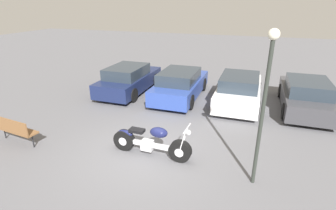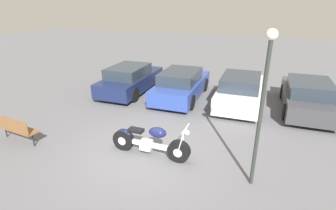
{
  "view_description": "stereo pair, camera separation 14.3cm",
  "coord_description": "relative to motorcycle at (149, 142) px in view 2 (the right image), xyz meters",
  "views": [
    {
      "loc": [
        2.78,
        -6.15,
        4.2
      ],
      "look_at": [
        0.06,
        1.82,
        0.85
      ],
      "focal_mm": 28.0,
      "sensor_mm": 36.0,
      "label": 1
    },
    {
      "loc": [
        2.91,
        -6.1,
        4.2
      ],
      "look_at": [
        0.06,
        1.82,
        0.85
      ],
      "focal_mm": 28.0,
      "sensor_mm": 36.0,
      "label": 2
    }
  ],
  "objects": [
    {
      "name": "parked_car_blue",
      "position": [
        -0.57,
        4.99,
        0.21
      ],
      "size": [
        1.81,
        4.2,
        1.32
      ],
      "color": "#2D479E",
      "rests_on": "ground_plane"
    },
    {
      "name": "park_bench",
      "position": [
        -4.24,
        -0.77,
        0.12
      ],
      "size": [
        1.58,
        0.58,
        0.89
      ],
      "color": "brown",
      "rests_on": "ground_plane"
    },
    {
      "name": "motorcycle",
      "position": [
        0.0,
        0.0,
        0.0
      ],
      "size": [
        2.41,
        0.62,
        1.08
      ],
      "color": "black",
      "rests_on": "ground_plane"
    },
    {
      "name": "parked_car_white",
      "position": [
        2.05,
        5.07,
        0.21
      ],
      "size": [
        1.81,
        4.2,
        1.32
      ],
      "color": "white",
      "rests_on": "ground_plane"
    },
    {
      "name": "lamp_post",
      "position": [
        2.88,
        -0.34,
        1.94
      ],
      "size": [
        0.24,
        0.24,
        3.71
      ],
      "color": "#2D332D",
      "rests_on": "ground_plane"
    },
    {
      "name": "parked_car_dark_grey",
      "position": [
        4.67,
        5.2,
        0.21
      ],
      "size": [
        1.81,
        4.2,
        1.32
      ],
      "color": "#3D3D42",
      "rests_on": "ground_plane"
    },
    {
      "name": "ground_plane",
      "position": [
        -0.16,
        0.07,
        -0.43
      ],
      "size": [
        60.0,
        60.0,
        0.0
      ],
      "primitive_type": "plane",
      "color": "slate"
    },
    {
      "name": "parked_car_navy",
      "position": [
        -3.2,
        5.01,
        0.21
      ],
      "size": [
        1.81,
        4.2,
        1.32
      ],
      "color": "#19234C",
      "rests_on": "ground_plane"
    }
  ]
}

